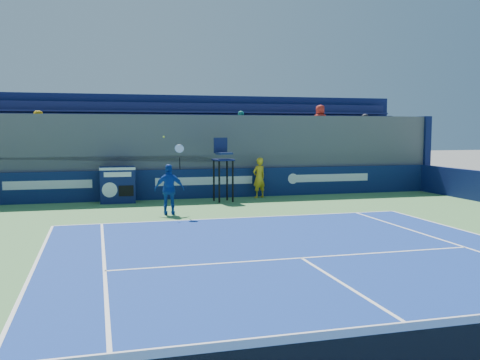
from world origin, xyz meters
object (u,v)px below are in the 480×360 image
object	(u,v)px
umpire_chair	(223,162)
match_clock	(118,184)
ball_person	(259,178)
tennis_player	(169,189)

from	to	relation	value
umpire_chair	match_clock	bearing A→B (deg)	170.60
ball_person	match_clock	bearing A→B (deg)	-20.17
tennis_player	ball_person	bearing A→B (deg)	40.00
umpire_chair	ball_person	bearing A→B (deg)	23.90
ball_person	umpire_chair	bearing A→B (deg)	2.75
ball_person	umpire_chair	distance (m)	1.98
match_clock	tennis_player	xyz separation A→B (m)	(1.53, -3.36, 0.10)
ball_person	match_clock	size ratio (longest dim) A/B	1.17
tennis_player	umpire_chair	bearing A→B (deg)	48.12
ball_person	tennis_player	bearing A→B (deg)	18.86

